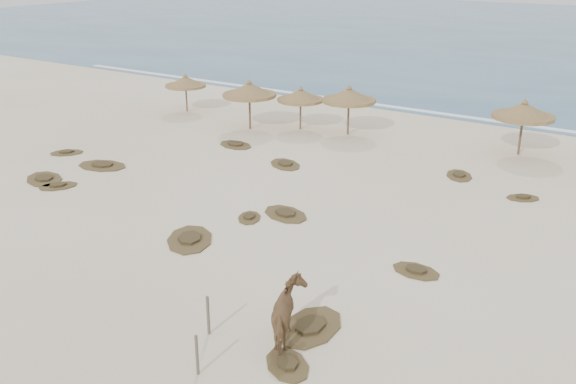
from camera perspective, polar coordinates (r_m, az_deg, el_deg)
name	(u,v)px	position (r m, az deg, el deg)	size (l,w,h in m)	color
ground	(187,258)	(23.92, -8.99, -5.79)	(160.00, 160.00, 0.00)	beige
foam_line	(443,114)	(45.36, 13.59, 6.76)	(70.00, 0.60, 0.01)	white
palapa_0	(186,82)	(45.00, -9.10, 9.62)	(3.32, 3.32, 2.63)	brown
palapa_1	(249,90)	(39.98, -3.46, 9.00)	(4.40, 4.40, 3.12)	brown
palapa_2	(301,96)	(39.91, 1.13, 8.54)	(3.63, 3.63, 2.71)	brown
palapa_3	(349,96)	(38.84, 5.44, 8.50)	(4.05, 4.05, 3.04)	brown
palapa_4	(524,111)	(36.91, 20.22, 6.74)	(3.72, 3.72, 3.12)	brown
horse	(289,314)	(18.59, 0.10, -10.76)	(0.95, 2.08, 1.76)	olive
fence_post_near	(208,315)	(19.14, -7.11, -10.83)	(0.09, 0.09, 1.25)	#64584B
fence_post_far	(197,355)	(17.58, -8.09, -14.15)	(0.09, 0.09, 1.20)	#64584B
scrub_0	(58,186)	(32.36, -19.76, 0.52)	(1.93, 2.11, 0.16)	brown
scrub_1	(102,165)	(34.72, -16.19, 2.29)	(3.00, 2.27, 0.16)	brown
scrub_2	(249,217)	(26.95, -3.46, -2.27)	(1.55, 1.73, 0.16)	brown
scrub_3	(285,214)	(27.27, -0.23, -1.95)	(2.66, 2.18, 0.16)	brown
scrub_4	(416,271)	(23.07, 11.32, -6.87)	(1.87, 1.31, 0.16)	brown
scrub_6	(235,145)	(37.03, -4.69, 4.22)	(2.52, 1.94, 0.16)	brown
scrub_7	(459,175)	(32.98, 14.97, 1.44)	(1.97, 2.26, 0.16)	brown
scrub_8	(67,152)	(37.54, -19.08, 3.34)	(2.08, 2.09, 0.16)	brown
scrub_9	(190,239)	(25.24, -8.73, -4.16)	(3.06, 3.22, 0.16)	brown
scrub_10	(523,198)	(30.91, 20.16, -0.47)	(1.78, 1.64, 0.16)	brown
scrub_12	(287,364)	(18.03, -0.07, -15.07)	(2.03, 1.90, 0.16)	brown
scrub_13	(285,164)	(33.52, -0.25, 2.49)	(2.59, 2.37, 0.16)	brown
scrub_14	(311,327)	(19.57, 2.01, -11.86)	(1.79, 2.65, 0.16)	brown
scrub_15	(44,179)	(33.58, -20.86, 1.11)	(2.95, 2.52, 0.16)	brown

